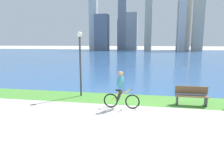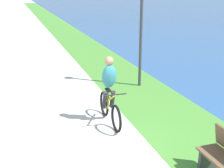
# 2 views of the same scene
# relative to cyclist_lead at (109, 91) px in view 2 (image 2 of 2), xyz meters

# --- Properties ---
(ground_plane) EXTENTS (300.00, 300.00, 0.00)m
(ground_plane) POSITION_rel_cyclist_lead_xyz_m (1.11, -1.34, -0.84)
(ground_plane) COLOR #B2AFA8
(grass_strip_bayside) EXTENTS (120.00, 2.28, 0.01)m
(grass_strip_bayside) POSITION_rel_cyclist_lead_xyz_m (1.11, 1.64, -0.84)
(grass_strip_bayside) COLOR #478433
(grass_strip_bayside) RESTS_ON ground
(cyclist_lead) EXTENTS (1.65, 0.52, 1.70)m
(cyclist_lead) POSITION_rel_cyclist_lead_xyz_m (0.00, 0.00, 0.00)
(cyclist_lead) COLOR black
(cyclist_lead) RESTS_ON ground
(lamppost_tall) EXTENTS (0.28, 0.28, 3.51)m
(lamppost_tall) POSITION_rel_cyclist_lead_xyz_m (-2.55, 1.89, 1.49)
(lamppost_tall) COLOR #38383D
(lamppost_tall) RESTS_ON ground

